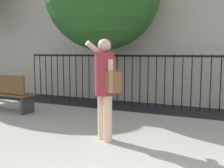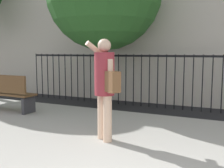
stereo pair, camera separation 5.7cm
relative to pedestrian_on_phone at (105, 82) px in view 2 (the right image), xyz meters
The scene contains 4 objects.
sidewalk 1.66m from the pedestrian_on_phone, ahead, with size 28.00×4.40×0.15m, color #9E9B93.
iron_fence 3.97m from the pedestrian_on_phone, 71.53° to the left, with size 12.03×0.04×1.60m.
pedestrian_on_phone is the anchor object (origin of this frame).
street_bench 3.52m from the pedestrian_on_phone, 164.23° to the left, with size 1.60×0.45×0.95m.
Camera 2 is at (0.78, -1.89, 1.68)m, focal length 43.22 mm.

